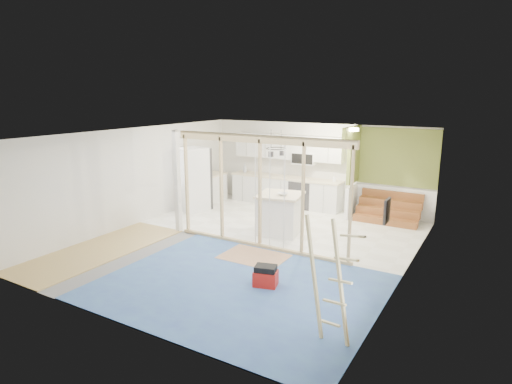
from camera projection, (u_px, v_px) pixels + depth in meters
The scene contains 17 objects.
room at pixel (248, 191), 9.73m from camera, with size 7.01×8.01×2.61m.
floor_overlays at pixel (253, 244), 10.03m from camera, with size 7.00×8.00×0.03m.
stud_frame at pixel (239, 178), 9.78m from camera, with size 4.66×0.14×2.60m.
base_cabinets at pixel (260, 191), 13.53m from camera, with size 4.45×2.24×0.93m.
upper_cabinets at pixel (289, 148), 13.23m from camera, with size 3.60×0.41×0.85m.
green_partition at pixel (380, 187), 11.87m from camera, with size 2.25×1.51×2.60m.
pot_rack at pixel (276, 150), 11.31m from camera, with size 0.52×0.52×0.72m.
sheathing_panel at pixel (379, 244), 6.33m from camera, with size 0.02×4.00×2.60m, color #A47D59.
electrical_panel at pixel (387, 211), 6.78m from camera, with size 0.04×0.30×0.40m, color #38373C.
ceiling_light at pixel (353, 130), 11.28m from camera, with size 0.32×0.32×0.08m, color #FFEABF.
fridge at pixel (191, 179), 12.81m from camera, with size 1.03×1.00×1.91m.
island at pixel (280, 214), 10.73m from camera, with size 1.24×1.24×1.04m.
bowl at pixel (283, 194), 10.45m from camera, with size 0.25×0.25×0.06m, color silver.
soap_bottle_a at pixel (245, 168), 14.06m from camera, with size 0.12×0.12×0.30m, color #AEB4C2.
soap_bottle_b at pixel (334, 179), 12.56m from camera, with size 0.09×0.09×0.20m, color white.
toolbox at pixel (266, 277), 7.84m from camera, with size 0.49×0.42×0.40m.
ladder at pixel (330, 280), 6.01m from camera, with size 0.94×0.20×1.78m.
Camera 1 is at (4.94, -8.09, 3.47)m, focal length 30.00 mm.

